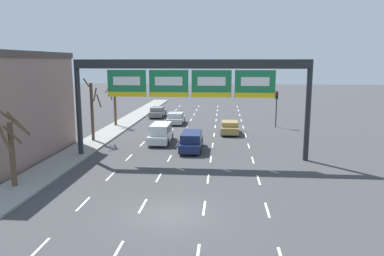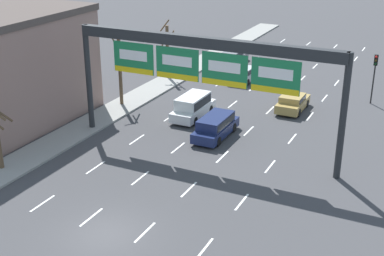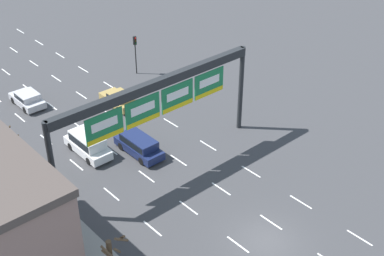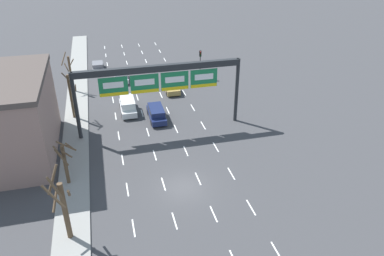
% 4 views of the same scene
% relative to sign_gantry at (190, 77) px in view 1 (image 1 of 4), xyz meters
% --- Properties ---
extents(ground_plane, '(220.00, 220.00, 0.00)m').
position_rel_sign_gantry_xyz_m(ground_plane, '(-0.00, -11.29, -6.42)').
color(ground_plane, '#3D3D3F').
extents(lane_dashes, '(10.02, 67.00, 0.01)m').
position_rel_sign_gantry_xyz_m(lane_dashes, '(-0.00, 2.21, -6.41)').
color(lane_dashes, white).
rests_on(lane_dashes, ground_plane).
extents(sign_gantry, '(18.51, 0.70, 7.79)m').
position_rel_sign_gantry_xyz_m(sign_gantry, '(0.00, 0.00, 0.00)').
color(sign_gantry, '#232628').
rests_on(sign_gantry, ground_plane).
extents(car_gold, '(1.89, 4.08, 1.37)m').
position_rel_sign_gantry_xyz_m(car_gold, '(3.28, 10.43, -5.68)').
color(car_gold, '#A88947').
rests_on(car_gold, ground_plane).
extents(car_grey, '(1.83, 4.52, 1.42)m').
position_rel_sign_gantry_xyz_m(car_grey, '(-6.50, 21.78, -5.66)').
color(car_grey, slate).
rests_on(car_grey, ground_plane).
extents(suv_navy, '(1.83, 4.77, 1.59)m').
position_rel_sign_gantry_xyz_m(suv_navy, '(-0.14, 2.65, -5.53)').
color(suv_navy, '#19234C').
rests_on(suv_navy, ground_plane).
extents(suv_white, '(1.87, 4.75, 1.82)m').
position_rel_sign_gantry_xyz_m(suv_white, '(-3.30, 5.46, -5.41)').
color(suv_white, silver).
rests_on(suv_white, ground_plane).
extents(car_silver, '(1.97, 4.11, 1.40)m').
position_rel_sign_gantry_xyz_m(car_silver, '(-3.25, 16.28, -5.67)').
color(car_silver, '#B7B7BC').
rests_on(car_silver, ground_plane).
extents(traffic_light_near_gantry, '(0.30, 0.35, 4.21)m').
position_rel_sign_gantry_xyz_m(traffic_light_near_gantry, '(8.75, 15.03, -3.39)').
color(traffic_light_near_gantry, black).
rests_on(traffic_light_near_gantry, ground_plane).
extents(tree_bare_second, '(1.44, 1.48, 5.96)m').
position_rel_sign_gantry_xyz_m(tree_bare_second, '(-9.83, 5.38, -3.26)').
color(tree_bare_second, brown).
rests_on(tree_bare_second, sidewalk_left).
extents(tree_bare_third, '(1.94, 1.76, 5.09)m').
position_rel_sign_gantry_xyz_m(tree_bare_third, '(-9.99, -8.24, -3.76)').
color(tree_bare_third, brown).
rests_on(tree_bare_third, sidewalk_left).
extents(tree_bare_furthest, '(1.79, 1.76, 5.38)m').
position_rel_sign_gantry_xyz_m(tree_bare_furthest, '(-10.24, 14.07, -3.51)').
color(tree_bare_furthest, brown).
rests_on(tree_bare_furthest, sidewalk_left).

